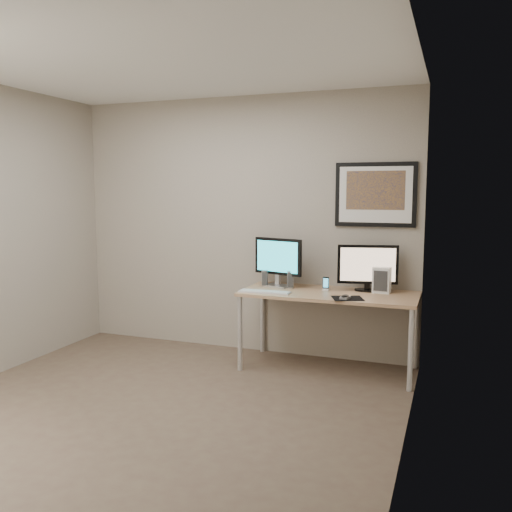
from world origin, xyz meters
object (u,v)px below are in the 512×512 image
(desk, at_px, (329,299))
(fan_unit, at_px, (382,280))
(speaker_left, at_px, (265,278))
(keyboard, at_px, (265,292))
(framed_art, at_px, (375,195))
(speaker_right, at_px, (290,279))
(monitor_tv, at_px, (368,267))
(monitor_large, at_px, (278,260))
(phone_dock, at_px, (326,283))

(desk, relative_size, fan_unit, 6.78)
(speaker_left, bearing_deg, keyboard, -86.08)
(fan_unit, bearing_deg, desk, -158.27)
(keyboard, bearing_deg, desk, 20.85)
(fan_unit, bearing_deg, framed_art, 123.23)
(desk, relative_size, speaker_right, 9.54)
(monitor_tv, bearing_deg, speaker_left, 171.82)
(speaker_right, bearing_deg, framed_art, -3.38)
(monitor_large, xyz_separation_m, monitor_tv, (0.85, 0.06, -0.03))
(monitor_large, relative_size, speaker_right, 3.03)
(monitor_large, height_order, speaker_left, monitor_large)
(speaker_left, relative_size, phone_dock, 1.27)
(framed_art, xyz_separation_m, speaker_left, (-1.01, -0.25, -0.81))
(monitor_tv, xyz_separation_m, phone_dock, (-0.37, -0.07, -0.17))
(monitor_large, relative_size, monitor_tv, 0.93)
(monitor_large, bearing_deg, keyboard, -77.23)
(monitor_tv, relative_size, phone_dock, 4.34)
(monitor_large, xyz_separation_m, speaker_right, (0.14, -0.03, -0.18))
(monitor_tv, distance_m, keyboard, 0.98)
(monitor_tv, bearing_deg, phone_dock, 177.60)
(monitor_large, xyz_separation_m, fan_unit, (0.98, 0.03, -0.14))
(speaker_left, xyz_separation_m, phone_dock, (0.60, 0.01, -0.02))
(desk, xyz_separation_m, monitor_tv, (0.32, 0.17, 0.30))
(monitor_large, bearing_deg, framed_art, 30.58)
(monitor_tv, bearing_deg, monitor_large, 171.02)
(monitor_tv, xyz_separation_m, speaker_right, (-0.71, -0.09, -0.15))
(desk, bearing_deg, monitor_tv, 27.33)
(desk, height_order, monitor_large, monitor_large)
(phone_dock, relative_size, fan_unit, 0.53)
(speaker_right, distance_m, fan_unit, 0.85)
(framed_art, bearing_deg, speaker_left, -166.30)
(speaker_right, xyz_separation_m, keyboard, (-0.16, -0.30, -0.08))
(desk, distance_m, phone_dock, 0.17)
(desk, bearing_deg, speaker_right, 168.70)
(monitor_large, distance_m, fan_unit, 1.00)
(framed_art, height_order, phone_dock, framed_art)
(framed_art, xyz_separation_m, phone_dock, (-0.40, -0.23, -0.83))
(desk, bearing_deg, framed_art, 43.46)
(desk, bearing_deg, keyboard, -158.06)
(monitor_large, distance_m, keyboard, 0.42)
(monitor_large, bearing_deg, fan_unit, 18.38)
(framed_art, bearing_deg, speaker_right, -161.25)
(keyboard, relative_size, fan_unit, 2.02)
(desk, distance_m, monitor_tv, 0.47)
(desk, xyz_separation_m, fan_unit, (0.45, 0.14, 0.18))
(fan_unit, bearing_deg, phone_dock, -170.55)
(keyboard, bearing_deg, phone_dock, 31.57)
(fan_unit, bearing_deg, monitor_large, -173.76)
(desk, xyz_separation_m, speaker_right, (-0.39, 0.08, 0.15))
(speaker_left, bearing_deg, fan_unit, -12.02)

